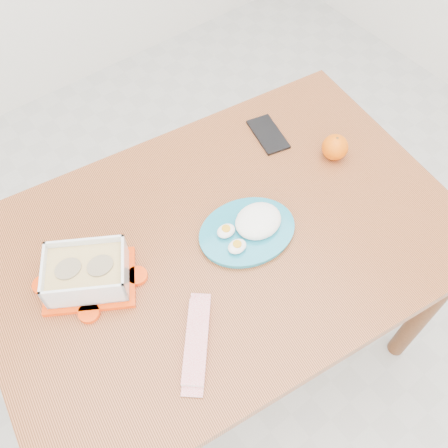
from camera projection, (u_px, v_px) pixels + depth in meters
ground at (260, 336)px, 1.93m from camera, size 3.50×3.50×0.00m
dining_table at (224, 256)px, 1.37m from camera, size 1.32×0.97×0.75m
food_container at (87, 273)px, 1.18m from camera, size 0.27×0.25×0.09m
orange_fruit at (335, 147)px, 1.42m from camera, size 0.07×0.07×0.07m
rice_plate at (251, 227)px, 1.28m from camera, size 0.30×0.30×0.07m
candy_bar at (197, 342)px, 1.12m from camera, size 0.17×0.18×0.02m
smartphone at (268, 134)px, 1.49m from camera, size 0.11×0.16×0.01m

